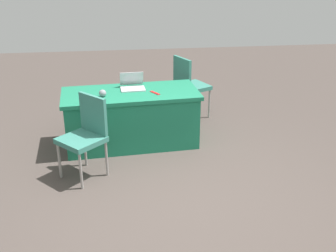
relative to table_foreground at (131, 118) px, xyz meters
name	(u,v)px	position (x,y,z in m)	size (l,w,h in m)	color
ground_plane	(188,206)	(-0.50, 1.59, -0.37)	(14.40, 14.40, 0.00)	#4C423D
table_foreground	(131,118)	(0.00, 0.00, 0.00)	(1.83, 0.91, 0.73)	#1E7A56
chair_tucked_right	(86,132)	(0.54, 0.79, 0.17)	(0.62, 0.62, 0.95)	#9E9993
chair_aisle	(189,83)	(-0.92, -0.82, 0.19)	(0.59, 0.59, 0.97)	#9E9993
laptop_silver	(132,86)	(-0.04, -0.14, 0.40)	(0.33, 0.31, 0.21)	silver
yarn_ball	(103,93)	(0.35, 0.14, 0.41)	(0.09, 0.09, 0.09)	gray
scissors_red	(155,93)	(-0.31, 0.09, 0.37)	(0.18, 0.04, 0.01)	red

